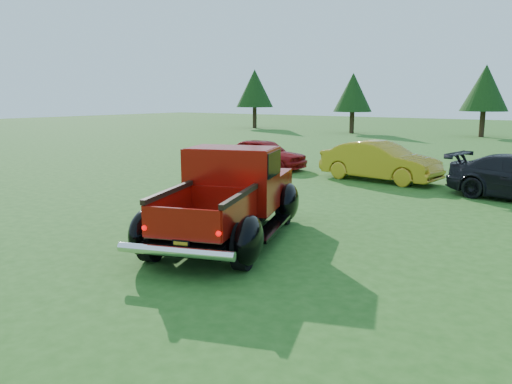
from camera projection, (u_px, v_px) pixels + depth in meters
ground at (275, 259)px, 8.74m from camera, size 120.00×120.00×0.00m
tree_far_west at (255, 88)px, 44.61m from camera, size 3.33×3.33×5.20m
tree_west at (353, 93)px, 38.18m from camera, size 2.94×2.94×4.60m
tree_mid_left at (485, 88)px, 34.59m from camera, size 3.20×3.20×5.00m
pickup_truck at (232, 194)px, 10.12m from camera, size 3.57×5.19×1.81m
show_car_red at (264, 154)px, 19.57m from camera, size 3.50×1.45×1.19m
show_car_yellow at (380, 161)px, 16.80m from camera, size 4.11×1.78×1.32m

